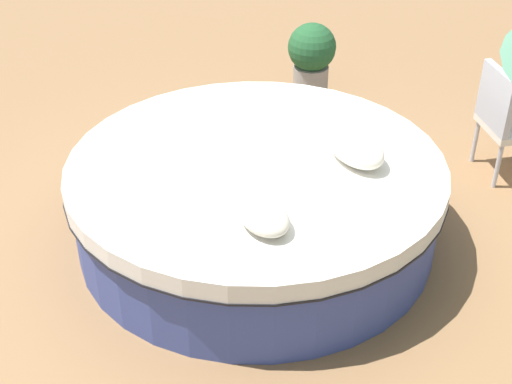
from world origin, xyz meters
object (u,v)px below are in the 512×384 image
Objects in this scene: throw_pillow_1 at (356,148)px; planter at (311,59)px; throw_pillow_0 at (264,217)px; round_bed at (256,199)px; patio_chair at (506,116)px.

throw_pillow_1 is 2.38m from planter.
throw_pillow_1 is (0.41, -0.97, 0.03)m from throw_pillow_0.
throw_pillow_0 is at bearing 113.19° from throw_pillow_1.
throw_pillow_1 reaches higher than throw_pillow_0.
planter reaches higher than round_bed.
patio_chair reaches higher than round_bed.
round_bed is at bearing -23.62° from throw_pillow_0.
round_bed is 2.84× the size of patio_chair.
throw_pillow_0 is 3.22m from planter.
patio_chair is 1.15× the size of planter.
patio_chair reaches higher than throw_pillow_0.
patio_chair is (0.20, -1.67, -0.22)m from throw_pillow_1.
patio_chair is at bearing -93.19° from round_bed.
planter is at bearing -40.53° from round_bed.
patio_chair is at bearing -159.65° from planter.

